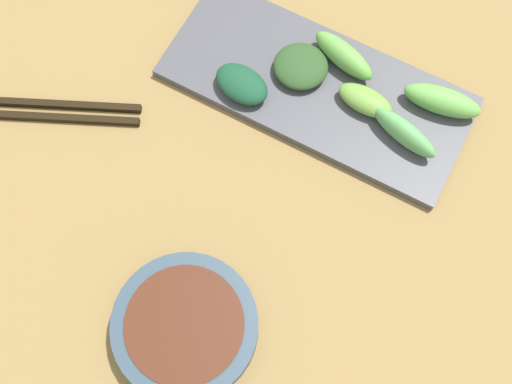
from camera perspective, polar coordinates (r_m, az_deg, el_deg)
tabletop at (r=0.69m, az=2.20°, el=0.08°), size 2.10×2.10×0.02m
sauce_bowl at (r=0.63m, az=-6.44°, el=-12.08°), size 0.14×0.14×0.03m
serving_plate at (r=0.73m, az=5.54°, el=9.51°), size 0.15×0.35×0.01m
broccoli_leafy_0 at (r=0.71m, az=-1.32°, el=9.81°), size 0.05×0.07×0.03m
broccoli_stalk_1 at (r=0.73m, az=8.00°, el=12.21°), size 0.05×0.09×0.03m
broccoli_stalk_2 at (r=0.73m, az=16.62°, el=7.98°), size 0.04×0.09×0.03m
broccoli_stalk_3 at (r=0.71m, az=9.95°, el=8.22°), size 0.03×0.07×0.02m
broccoli_leafy_4 at (r=0.72m, az=4.10°, el=11.36°), size 0.08×0.08×0.02m
broccoli_stalk_5 at (r=0.70m, az=13.38°, el=5.29°), size 0.04×0.09×0.03m
chopsticks at (r=0.76m, az=-19.13°, el=7.06°), size 0.12×0.22×0.01m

